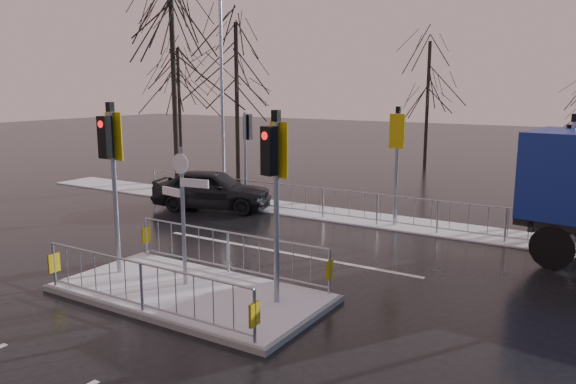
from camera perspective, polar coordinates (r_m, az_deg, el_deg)
The scene contains 11 objects.
ground at distance 12.63m, azimuth -9.93°, elevation -10.33°, with size 120.00×120.00×0.00m, color black.
snow_verge at distance 19.59m, azimuth 6.97°, elevation -2.59°, with size 30.00×2.00×0.04m, color white.
lane_markings at distance 12.40m, azimuth -10.97°, elevation -10.75°, with size 8.00×11.38×0.01m.
traffic_island at distance 12.51m, azimuth -10.00°, elevation -8.63°, with size 6.00×3.04×4.15m.
far_kerb_fixtures at distance 18.82m, azimuth 7.20°, elevation -0.04°, with size 18.00×0.65×3.83m.
car_far_lane at distance 20.92m, azimuth -7.71°, elevation 0.28°, with size 1.76×4.38×1.49m, color black.
tree_near_a at distance 27.06m, azimuth -11.64°, elevation 13.91°, with size 4.75×4.75×8.97m.
tree_near_b at distance 26.56m, azimuth -5.26°, elevation 12.06°, with size 4.00×4.00×7.55m.
tree_near_c at distance 30.20m, azimuth -11.04°, elevation 10.52°, with size 3.50×3.50×6.61m.
tree_far_a at distance 32.31m, azimuth 14.08°, elevation 10.97°, with size 3.75×3.75×7.08m.
street_lamp_left at distance 23.22m, azimuth -6.60°, elevation 10.62°, with size 1.25×0.18×8.20m.
Camera 1 is at (7.92, -8.75, 4.50)m, focal length 35.00 mm.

